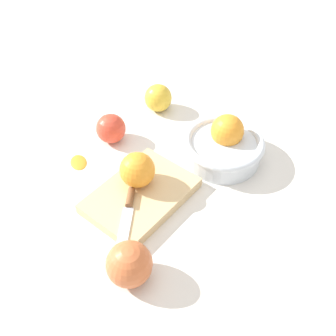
{
  "coord_description": "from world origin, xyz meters",
  "views": [
    {
      "loc": [
        0.53,
        0.34,
        0.64
      ],
      "look_at": [
        0.02,
        0.03,
        0.04
      ],
      "focal_mm": 43.03,
      "sensor_mm": 36.0,
      "label": 1
    }
  ],
  "objects_px": {
    "bowl": "(224,145)",
    "apple_back_right": "(129,264)",
    "cutting_board": "(141,195)",
    "knife": "(128,211)",
    "apple_front_left": "(111,129)",
    "orange_on_board": "(137,170)",
    "apple_front_left_2": "(158,98)"
  },
  "relations": [
    {
      "from": "cutting_board",
      "to": "knife",
      "type": "relative_size",
      "value": 1.49
    },
    {
      "from": "knife",
      "to": "apple_front_left",
      "type": "height_order",
      "value": "apple_front_left"
    },
    {
      "from": "cutting_board",
      "to": "orange_on_board",
      "type": "bearing_deg",
      "value": -136.46
    },
    {
      "from": "knife",
      "to": "apple_front_left_2",
      "type": "distance_m",
      "value": 0.37
    },
    {
      "from": "apple_back_right",
      "to": "apple_front_left_2",
      "type": "bearing_deg",
      "value": -153.93
    },
    {
      "from": "orange_on_board",
      "to": "apple_front_left",
      "type": "bearing_deg",
      "value": -125.09
    },
    {
      "from": "cutting_board",
      "to": "apple_front_left",
      "type": "distance_m",
      "value": 0.2
    },
    {
      "from": "bowl",
      "to": "apple_front_left_2",
      "type": "relative_size",
      "value": 2.59
    },
    {
      "from": "orange_on_board",
      "to": "knife",
      "type": "bearing_deg",
      "value": 19.74
    },
    {
      "from": "cutting_board",
      "to": "bowl",
      "type": "bearing_deg",
      "value": 155.94
    },
    {
      "from": "cutting_board",
      "to": "orange_on_board",
      "type": "relative_size",
      "value": 3.0
    },
    {
      "from": "apple_front_left",
      "to": "apple_back_right",
      "type": "height_order",
      "value": "apple_back_right"
    },
    {
      "from": "apple_front_left_2",
      "to": "apple_back_right",
      "type": "xyz_separation_m",
      "value": [
        0.44,
        0.22,
        0.01
      ]
    },
    {
      "from": "orange_on_board",
      "to": "apple_back_right",
      "type": "distance_m",
      "value": 0.21
    },
    {
      "from": "apple_back_right",
      "to": "orange_on_board",
      "type": "bearing_deg",
      "value": -150.25
    },
    {
      "from": "apple_back_right",
      "to": "cutting_board",
      "type": "bearing_deg",
      "value": -152.31
    },
    {
      "from": "knife",
      "to": "apple_front_left",
      "type": "xyz_separation_m",
      "value": [
        -0.18,
        -0.17,
        0.01
      ]
    },
    {
      "from": "bowl",
      "to": "apple_back_right",
      "type": "bearing_deg",
      "value": -1.09
    },
    {
      "from": "knife",
      "to": "apple_front_left_2",
      "type": "xyz_separation_m",
      "value": [
        -0.34,
        -0.14,
        0.01
      ]
    },
    {
      "from": "orange_on_board",
      "to": "apple_front_left",
      "type": "xyz_separation_m",
      "value": [
        -0.1,
        -0.14,
        -0.03
      ]
    },
    {
      "from": "bowl",
      "to": "knife",
      "type": "height_order",
      "value": "bowl"
    },
    {
      "from": "knife",
      "to": "apple_front_left_2",
      "type": "bearing_deg",
      "value": -157.39
    },
    {
      "from": "bowl",
      "to": "apple_back_right",
      "type": "height_order",
      "value": "bowl"
    },
    {
      "from": "orange_on_board",
      "to": "apple_front_left_2",
      "type": "distance_m",
      "value": 0.29
    },
    {
      "from": "apple_front_left_2",
      "to": "bowl",
      "type": "bearing_deg",
      "value": 70.18
    },
    {
      "from": "bowl",
      "to": "orange_on_board",
      "type": "distance_m",
      "value": 0.21
    },
    {
      "from": "orange_on_board",
      "to": "apple_front_left",
      "type": "distance_m",
      "value": 0.18
    },
    {
      "from": "apple_front_left",
      "to": "knife",
      "type": "bearing_deg",
      "value": 43.9
    },
    {
      "from": "orange_on_board",
      "to": "apple_front_left_2",
      "type": "bearing_deg",
      "value": -156.56
    },
    {
      "from": "orange_on_board",
      "to": "apple_back_right",
      "type": "height_order",
      "value": "orange_on_board"
    },
    {
      "from": "cutting_board",
      "to": "orange_on_board",
      "type": "distance_m",
      "value": 0.06
    },
    {
      "from": "cutting_board",
      "to": "knife",
      "type": "bearing_deg",
      "value": 9.06
    }
  ]
}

